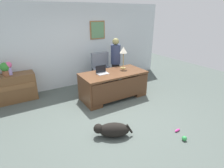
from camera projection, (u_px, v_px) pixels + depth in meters
ground_plane at (115, 117)px, 4.42m from camera, size 12.00×12.00×0.00m
back_wall at (74, 46)px, 5.99m from camera, size 7.00×0.16×2.70m
desk at (114, 84)px, 5.29m from camera, size 1.89×0.92×0.78m
credenza at (6, 89)px, 5.01m from camera, size 1.54×0.50×0.79m
armchair at (102, 73)px, 6.02m from camera, size 0.60×0.59×1.17m
person_standing at (116, 62)px, 6.07m from camera, size 0.32×0.32×1.63m
dog_lying at (112, 130)px, 3.68m from camera, size 0.73×0.57×0.30m
laptop at (102, 71)px, 5.08m from camera, size 0.32×0.22×0.22m
desk_lamp at (123, 52)px, 5.36m from camera, size 0.22×0.22×0.66m
vase_with_flowers at (9, 67)px, 4.87m from camera, size 0.17×0.17×0.37m
potted_plant at (5, 68)px, 4.83m from camera, size 0.24×0.24×0.36m
dog_toy_ball at (184, 138)px, 3.59m from camera, size 0.10×0.10×0.10m
dog_toy_bone at (177, 130)px, 3.88m from camera, size 0.16×0.06×0.05m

